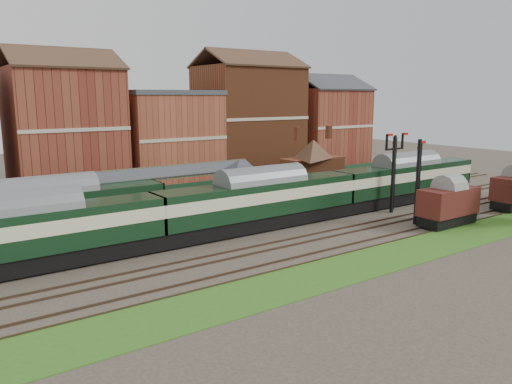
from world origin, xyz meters
TOP-DOWN VIEW (x-y plane):
  - ground at (0.00, 0.00)m, footprint 160.00×160.00m
  - grass_back at (0.00, 16.00)m, footprint 90.00×4.50m
  - grass_front at (0.00, -12.00)m, footprint 90.00×5.00m
  - fence at (0.00, 18.00)m, footprint 90.00×0.12m
  - platform at (-5.00, 9.75)m, footprint 55.00×3.40m
  - signal_box at (-3.00, 3.25)m, footprint 5.40×5.40m
  - brick_hut at (5.00, 3.25)m, footprint 3.20×2.64m
  - station_building at (12.00, 9.75)m, footprint 8.10×8.10m
  - canopy at (-11.00, 9.75)m, footprint 26.00×3.89m
  - semaphore_bracket at (12.04, -2.50)m, footprint 3.60×0.25m
  - semaphore_siding at (10.02, -7.00)m, footprint 1.23×0.25m
  - town_backdrop at (-0.18, 25.00)m, footprint 69.00×10.00m
  - dmu_train at (-2.79, 0.00)m, footprint 60.48×3.17m
  - platform_railcar at (-19.69, 6.50)m, footprint 19.65×3.09m
  - goods_van_a at (12.03, -9.00)m, footprint 6.11×2.65m

SIDE VIEW (x-z plane):
  - ground at x=0.00m, z-range 0.00..0.00m
  - grass_back at x=0.00m, z-range 0.00..0.06m
  - grass_front at x=0.00m, z-range 0.00..0.06m
  - platform at x=-5.00m, z-range 0.00..1.00m
  - fence at x=0.00m, z-range 0.00..1.50m
  - brick_hut at x=5.00m, z-range -0.28..2.67m
  - goods_van_a at x=12.03m, z-range 0.25..3.96m
  - platform_railcar at x=-19.69m, z-range 0.37..4.90m
  - dmu_train at x=-2.79m, z-range 0.38..5.02m
  - signal_box at x=-3.00m, z-range 0.19..6.19m
  - station_building at x=12.00m, z-range 1.01..6.91m
  - semaphore_siding at x=10.02m, z-range 0.16..8.16m
  - canopy at x=-11.00m, z-range 2.54..6.62m
  - semaphore_bracket at x=12.04m, z-range 0.54..8.72m
  - town_backdrop at x=-0.18m, z-range -1.00..15.00m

